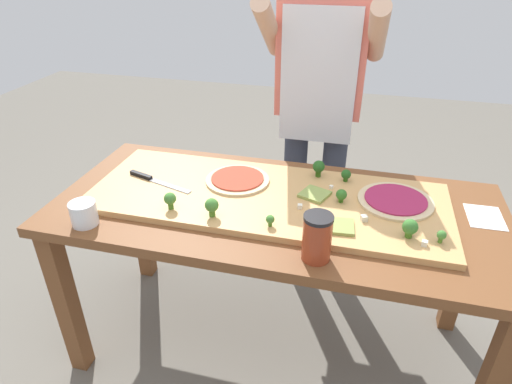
{
  "coord_description": "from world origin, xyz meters",
  "views": [
    {
      "loc": [
        0.28,
        -1.39,
        1.63
      ],
      "look_at": [
        -0.08,
        -0.01,
        0.81
      ],
      "focal_mm": 30.71,
      "sensor_mm": 36.0,
      "label": 1
    }
  ],
  "objects": [
    {
      "name": "broccoli_floret_back_left",
      "position": [
        0.13,
        0.22,
        0.82
      ],
      "size": [
        0.05,
        0.05,
        0.07
      ],
      "color": "#2C5915",
      "rests_on": "cutting_board"
    },
    {
      "name": "pizza_slice_center",
      "position": [
        0.13,
        0.06,
        0.79
      ],
      "size": [
        0.13,
        0.13,
        0.01
      ],
      "primitive_type": "cube",
      "rotation": [
        0.0,
        0.0,
        -0.37
      ],
      "color": "#899E4C",
      "rests_on": "cutting_board"
    },
    {
      "name": "broccoli_floret_front_mid",
      "position": [
        0.01,
        -0.18,
        0.81
      ],
      "size": [
        0.03,
        0.03,
        0.04
      ],
      "color": "#487A23",
      "rests_on": "cutting_board"
    },
    {
      "name": "broccoli_floret_front_right",
      "position": [
        0.47,
        -0.13,
        0.82
      ],
      "size": [
        0.05,
        0.05,
        0.07
      ],
      "color": "#3F7220",
      "rests_on": "cutting_board"
    },
    {
      "name": "pizza_slice_near_left",
      "position": [
        0.25,
        -0.13,
        0.79
      ],
      "size": [
        0.1,
        0.1,
        0.01
      ],
      "primitive_type": "cube",
      "rotation": [
        0.0,
        0.0,
        0.09
      ],
      "color": "#899E4C",
      "rests_on": "cutting_board"
    },
    {
      "name": "pizza_whole_beet_magenta",
      "position": [
        0.43,
        0.09,
        0.79
      ],
      "size": [
        0.28,
        0.28,
        0.02
      ],
      "color": "beige",
      "rests_on": "cutting_board"
    },
    {
      "name": "chefs_knife",
      "position": [
        -0.53,
        0.02,
        0.79
      ],
      "size": [
        0.3,
        0.11,
        0.02
      ],
      "color": "#B7BABF",
      "rests_on": "cutting_board"
    },
    {
      "name": "cheese_crumble_a",
      "position": [
        0.32,
        -0.07,
        0.79
      ],
      "size": [
        0.03,
        0.03,
        0.02
      ],
      "primitive_type": "cube",
      "rotation": [
        0.0,
        0.0,
        0.4
      ],
      "color": "silver",
      "rests_on": "cutting_board"
    },
    {
      "name": "cutting_board",
      "position": [
        -0.04,
        0.02,
        0.77
      ],
      "size": [
        1.36,
        0.52,
        0.02
      ],
      "primitive_type": "cube",
      "color": "tan",
      "rests_on": "prep_table"
    },
    {
      "name": "sauce_jar",
      "position": [
        0.19,
        -0.28,
        0.84
      ],
      "size": [
        0.09,
        0.09,
        0.16
      ],
      "color": "#99381E",
      "rests_on": "prep_table"
    },
    {
      "name": "cheese_crumble_c",
      "position": [
        0.52,
        -0.17,
        0.79
      ],
      "size": [
        0.02,
        0.02,
        0.02
      ],
      "primitive_type": "cube",
      "rotation": [
        0.0,
        0.0,
        1.41
      ],
      "color": "silver",
      "rests_on": "cutting_board"
    },
    {
      "name": "broccoli_floret_front_left",
      "position": [
        -0.2,
        -0.17,
        0.82
      ],
      "size": [
        0.05,
        0.05,
        0.07
      ],
      "color": "#487A23",
      "rests_on": "cutting_board"
    },
    {
      "name": "broccoli_floret_center_right",
      "position": [
        -0.36,
        -0.16,
        0.82
      ],
      "size": [
        0.04,
        0.04,
        0.06
      ],
      "color": "#487A23",
      "rests_on": "cutting_board"
    },
    {
      "name": "ground_plane",
      "position": [
        0.0,
        0.0,
        0.0
      ],
      "size": [
        8.0,
        8.0,
        0.0
      ],
      "primitive_type": "plane",
      "color": "#6B665B"
    },
    {
      "name": "broccoli_floret_back_right",
      "position": [
        0.24,
        0.21,
        0.81
      ],
      "size": [
        0.04,
        0.04,
        0.05
      ],
      "color": "#2C5915",
      "rests_on": "cutting_board"
    },
    {
      "name": "broccoli_floret_back_mid",
      "position": [
        0.57,
        -0.13,
        0.81
      ],
      "size": [
        0.03,
        0.03,
        0.04
      ],
      "color": "#487A23",
      "rests_on": "cutting_board"
    },
    {
      "name": "pizza_whole_tomato_red",
      "position": [
        -0.18,
        0.1,
        0.79
      ],
      "size": [
        0.26,
        0.26,
        0.02
      ],
      "color": "beige",
      "rests_on": "cutting_board"
    },
    {
      "name": "cheese_crumble_b",
      "position": [
        0.1,
        -0.04,
        0.79
      ],
      "size": [
        0.02,
        0.02,
        0.02
      ],
      "primitive_type": "cube",
      "rotation": [
        0.0,
        0.0,
        0.2
      ],
      "color": "white",
      "rests_on": "cutting_board"
    },
    {
      "name": "prep_table",
      "position": [
        0.0,
        0.0,
        0.66
      ],
      "size": [
        1.7,
        0.76,
        0.76
      ],
      "color": "brown",
      "rests_on": "ground"
    },
    {
      "name": "cook_center",
      "position": [
        0.06,
        0.66,
        1.0
      ],
      "size": [
        0.54,
        0.39,
        1.67
      ],
      "color": "#333847",
      "rests_on": "ground"
    },
    {
      "name": "flour_cup",
      "position": [
        -0.63,
        -0.29,
        0.79
      ],
      "size": [
        0.09,
        0.09,
        0.09
      ],
      "color": "white",
      "rests_on": "prep_table"
    },
    {
      "name": "recipe_note",
      "position": [
        0.75,
        0.1,
        0.76
      ],
      "size": [
        0.13,
        0.16,
        0.0
      ],
      "primitive_type": "cube",
      "rotation": [
        0.0,
        0.0,
        0.02
      ],
      "color": "white",
      "rests_on": "prep_table"
    },
    {
      "name": "broccoli_floret_center_left",
      "position": [
        0.24,
        0.04,
        0.81
      ],
      "size": [
        0.04,
        0.04,
        0.05
      ],
      "color": "#366618",
      "rests_on": "cutting_board"
    },
    {
      "name": "cheese_crumble_d",
      "position": [
        0.19,
        0.13,
        0.79
      ],
      "size": [
        0.02,
        0.02,
        0.01
      ],
      "primitive_type": "cube",
      "rotation": [
        0.0,
        0.0,
        1.17
      ],
      "color": "white",
      "rests_on": "cutting_board"
    }
  ]
}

